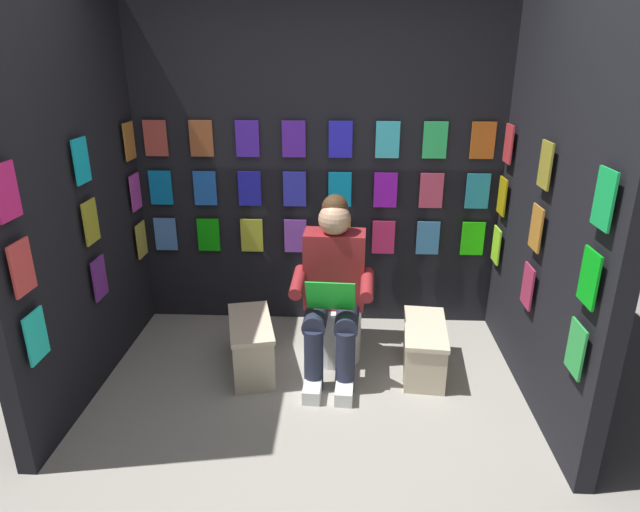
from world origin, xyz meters
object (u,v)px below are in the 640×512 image
comic_longbox_near (424,348)px  person_reading (333,288)px  toilet (335,310)px  comic_longbox_far (251,346)px

comic_longbox_near → person_reading: bearing=4.7°
person_reading → toilet: bearing=-89.6°
toilet → comic_longbox_far: bearing=29.6°
toilet → person_reading: person_reading is taller
person_reading → comic_longbox_far: bearing=8.6°
comic_longbox_near → comic_longbox_far: comic_longbox_far is taller
toilet → person_reading: (0.01, 0.23, 0.27)m
toilet → comic_longbox_near: bearing=161.9°
toilet → comic_longbox_near: toilet is taller
toilet → comic_longbox_near: 0.67m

